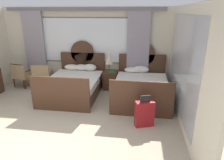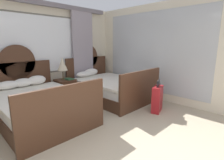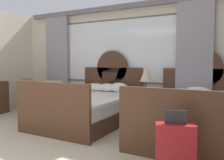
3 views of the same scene
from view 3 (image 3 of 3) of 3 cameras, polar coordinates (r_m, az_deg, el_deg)
wall_back_window at (r=5.93m, az=1.27°, el=5.47°), size 5.90×0.22×2.70m
bed_near_window at (r=5.08m, az=-5.56°, el=-6.49°), size 1.60×2.24×1.58m
bed_near_mirror at (r=4.29m, az=18.64°, el=-8.76°), size 1.60×2.24×1.58m
nightstand_between_beds at (r=5.21m, az=8.43°, el=-6.59°), size 0.47×0.50×0.62m
table_lamp_on_nightstand at (r=5.16m, az=8.24°, el=1.58°), size 0.27×0.27×0.62m
book_on_nightstand at (r=5.05m, az=8.89°, el=-3.19°), size 0.18×0.26×0.03m
armchair_by_window_left at (r=6.17m, az=-13.30°, el=-3.50°), size 0.65×0.65×0.85m
armchair_by_window_centre at (r=6.71m, az=-18.27°, el=-2.99°), size 0.71×0.71×0.85m
armchair_by_window_right at (r=6.70m, az=-18.23°, el=-2.99°), size 0.66×0.66×0.85m
suitcase_on_floor at (r=2.82m, az=14.98°, el=-16.16°), size 0.47×0.31×0.77m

